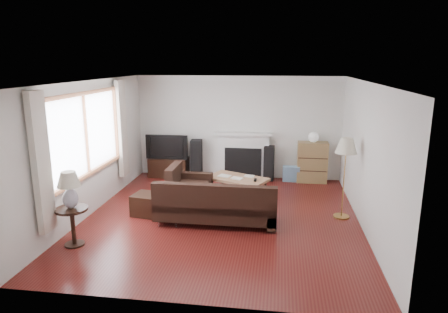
# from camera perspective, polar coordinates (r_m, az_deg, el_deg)

# --- Properties ---
(room) EXTENTS (5.10, 5.60, 2.54)m
(room) POSITION_cam_1_polar(r_m,az_deg,el_deg) (7.16, -0.34, 0.61)
(room) COLOR #581713
(room) RESTS_ON ground
(window) EXTENTS (0.12, 2.74, 1.54)m
(window) POSITION_cam_1_polar(r_m,az_deg,el_deg) (7.65, -19.06, 3.01)
(window) COLOR brown
(window) RESTS_ON room
(curtain_near) EXTENTS (0.10, 0.35, 2.10)m
(curtain_near) POSITION_cam_1_polar(r_m,az_deg,el_deg) (6.37, -24.66, -0.90)
(curtain_near) COLOR beige
(curtain_near) RESTS_ON room
(curtain_far) EXTENTS (0.10, 0.35, 2.10)m
(curtain_far) POSITION_cam_1_polar(r_m,az_deg,el_deg) (9.02, -14.37, 3.87)
(curtain_far) COLOR beige
(curtain_far) RESTS_ON room
(fireplace) EXTENTS (1.40, 0.26, 1.15)m
(fireplace) POSITION_cam_1_polar(r_m,az_deg,el_deg) (9.85, 2.77, 0.17)
(fireplace) COLOR white
(fireplace) RESTS_ON room
(tv_stand) EXTENTS (0.96, 0.43, 0.48)m
(tv_stand) POSITION_cam_1_polar(r_m,az_deg,el_deg) (10.13, -7.89, -1.51)
(tv_stand) COLOR black
(tv_stand) RESTS_ON ground
(television) EXTENTS (1.05, 0.14, 0.60)m
(television) POSITION_cam_1_polar(r_m,az_deg,el_deg) (10.01, -8.00, 1.49)
(television) COLOR black
(television) RESTS_ON tv_stand
(speaker_left) EXTENTS (0.28, 0.33, 0.95)m
(speaker_left) POSITION_cam_1_polar(r_m,az_deg,el_deg) (9.95, -3.95, -0.30)
(speaker_left) COLOR black
(speaker_left) RESTS_ON ground
(speaker_right) EXTENTS (0.26, 0.30, 0.84)m
(speaker_right) POSITION_cam_1_polar(r_m,az_deg,el_deg) (9.76, 6.43, -0.94)
(speaker_right) COLOR black
(speaker_right) RESTS_ON ground
(bookshelf) EXTENTS (0.71, 0.34, 0.98)m
(bookshelf) POSITION_cam_1_polar(r_m,az_deg,el_deg) (9.75, 12.48, -0.80)
(bookshelf) COLOR olive
(bookshelf) RESTS_ON ground
(globe_lamp) EXTENTS (0.24, 0.24, 0.24)m
(globe_lamp) POSITION_cam_1_polar(r_m,az_deg,el_deg) (9.62, 12.66, 2.71)
(globe_lamp) COLOR white
(globe_lamp) RESTS_ON bookshelf
(sectional_sofa) EXTENTS (2.34, 1.71, 0.76)m
(sectional_sofa) POSITION_cam_1_polar(r_m,az_deg,el_deg) (7.20, -1.06, -6.56)
(sectional_sofa) COLOR black
(sectional_sofa) RESTS_ON ground
(coffee_table) EXTENTS (1.39, 1.12, 0.48)m
(coffee_table) POSITION_cam_1_polar(r_m,az_deg,el_deg) (8.42, 1.89, -4.54)
(coffee_table) COLOR #9A6B49
(coffee_table) RESTS_ON ground
(footstool) EXTENTS (0.54, 0.54, 0.40)m
(footstool) POSITION_cam_1_polar(r_m,az_deg,el_deg) (7.76, -11.01, -6.70)
(footstool) COLOR black
(footstool) RESTS_ON ground
(floor_lamp) EXTENTS (0.51, 0.51, 1.51)m
(floor_lamp) POSITION_cam_1_polar(r_m,az_deg,el_deg) (7.62, 16.77, -3.02)
(floor_lamp) COLOR #B0803D
(floor_lamp) RESTS_ON ground
(side_table) EXTENTS (0.50, 0.50, 0.62)m
(side_table) POSITION_cam_1_polar(r_m,az_deg,el_deg) (6.79, -20.75, -9.36)
(side_table) COLOR black
(side_table) RESTS_ON ground
(table_lamp) EXTENTS (0.36, 0.36, 0.58)m
(table_lamp) POSITION_cam_1_polar(r_m,az_deg,el_deg) (6.59, -21.19, -4.53)
(table_lamp) COLOR silver
(table_lamp) RESTS_ON side_table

